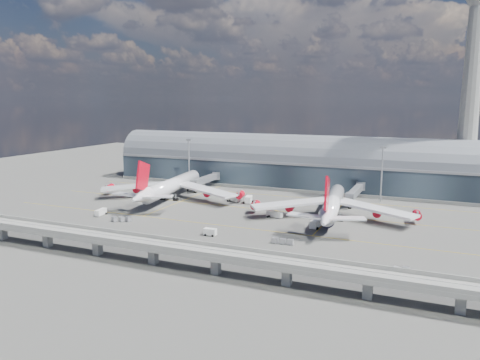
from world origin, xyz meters
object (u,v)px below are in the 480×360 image
at_px(service_truck_5, 234,198).
at_px(control_tower, 471,88).
at_px(service_truck_0, 101,212).
at_px(floodlight_mast_right, 382,173).
at_px(service_truck_4, 249,200).
at_px(cargo_train_1, 283,241).
at_px(airliner_right, 332,205).
at_px(service_truck_3, 316,224).
at_px(airliner_left, 170,186).
at_px(service_truck_1, 210,232).
at_px(floodlight_mast_left, 189,161).
at_px(service_truck_2, 274,214).
at_px(cargo_train_2, 392,270).
at_px(cargo_train_0, 122,219).

bearing_deg(service_truck_5, control_tower, -38.92).
bearing_deg(service_truck_0, floodlight_mast_right, 25.92).
xyz_separation_m(service_truck_0, service_truck_4, (46.69, 44.70, 0.30)).
bearing_deg(cargo_train_1, service_truck_5, 41.24).
height_order(airliner_right, service_truck_3, airliner_right).
height_order(airliner_left, service_truck_1, airliner_left).
xyz_separation_m(floodlight_mast_left, service_truck_0, (-1.46, -70.56, -12.31)).
bearing_deg(control_tower, service_truck_2, -133.69).
height_order(control_tower, airliner_left, control_tower).
relative_size(service_truck_2, service_truck_3, 1.06).
distance_m(service_truck_0, service_truck_1, 54.41).
relative_size(service_truck_1, service_truck_2, 0.62).
bearing_deg(cargo_train_2, floodlight_mast_left, 73.54).
bearing_deg(cargo_train_2, airliner_right, 50.40).
xyz_separation_m(floodlight_mast_right, airliner_left, (-91.35, -33.34, -7.20)).
height_order(service_truck_5, cargo_train_2, service_truck_5).
bearing_deg(service_truck_3, service_truck_1, -136.59).
relative_size(control_tower, airliner_right, 1.49).
distance_m(service_truck_3, service_truck_5, 54.37).
xyz_separation_m(floodlight_mast_right, cargo_train_0, (-87.76, -75.09, -12.72)).
bearing_deg(cargo_train_0, floodlight_mast_left, 33.97).
height_order(service_truck_3, service_truck_4, service_truck_4).
distance_m(airliner_left, service_truck_1, 63.13).
bearing_deg(service_truck_4, cargo_train_1, -68.90).
height_order(floodlight_mast_right, cargo_train_2, floodlight_mast_right).
bearing_deg(airliner_left, floodlight_mast_left, 96.70).
relative_size(floodlight_mast_left, floodlight_mast_right, 1.00).
distance_m(service_truck_4, cargo_train_1, 61.61).
height_order(floodlight_mast_left, service_truck_2, floodlight_mast_left).
bearing_deg(cargo_train_1, floodlight_mast_left, 48.72).
bearing_deg(airliner_left, floodlight_mast_right, 12.21).
height_order(service_truck_0, service_truck_1, service_truck_0).
relative_size(airliner_left, airliner_right, 1.06).
distance_m(service_truck_2, cargo_train_1, 34.89).
bearing_deg(service_truck_4, floodlight_mast_right, 13.82).
height_order(service_truck_4, cargo_train_2, service_truck_4).
bearing_deg(floodlight_mast_right, service_truck_3, -106.88).
distance_m(airliner_left, service_truck_3, 77.89).
height_order(service_truck_2, cargo_train_1, service_truck_2).
bearing_deg(airliner_right, service_truck_3, -107.96).
bearing_deg(service_truck_2, floodlight_mast_left, 72.25).
distance_m(airliner_left, cargo_train_0, 42.27).
xyz_separation_m(airliner_right, cargo_train_1, (-7.85, -38.29, -4.83)).
distance_m(airliner_left, cargo_train_1, 82.88).
relative_size(control_tower, airliner_left, 1.40).
height_order(service_truck_3, cargo_train_0, service_truck_3).
relative_size(service_truck_0, service_truck_3, 0.96).
relative_size(floodlight_mast_right, airliner_left, 0.35).
bearing_deg(cargo_train_1, floodlight_mast_right, -12.02).
height_order(airliner_left, cargo_train_1, airliner_left).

